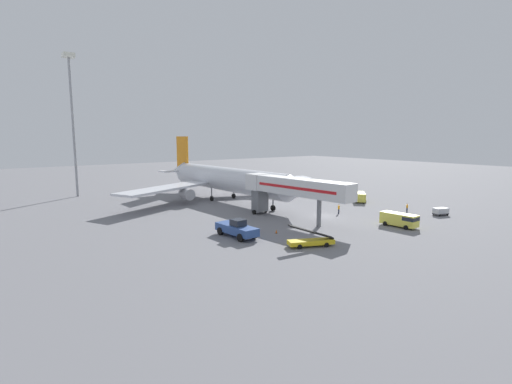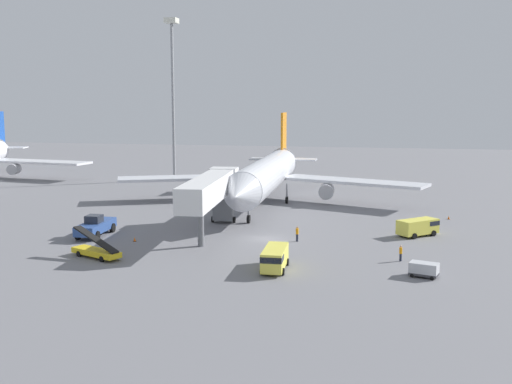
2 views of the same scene
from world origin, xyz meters
name	(u,v)px [view 1 (image 1 of 2)]	position (x,y,z in m)	size (l,w,h in m)	color
ground_plane	(323,216)	(0.00, 0.00, 0.00)	(300.00, 300.00, 0.00)	slate
airplane_at_gate	(224,179)	(-4.86, 24.44, 4.65)	(49.02, 47.91, 13.78)	silver
jet_bridge	(290,188)	(-6.91, 0.92, 5.40)	(5.04, 21.49, 7.16)	silver
pushback_tug	(237,229)	(-20.10, -2.80, 1.17)	(2.99, 7.23, 2.54)	#2D4C8E
belt_loader_truck	(311,241)	(-15.21, -12.27, 0.74)	(6.06, 3.89, 2.94)	yellow
service_van_rear_left	(360,196)	(17.08, 5.46, 1.13)	(5.10, 4.96, 1.97)	#E5DB4C
service_van_mid_left	(400,219)	(3.28, -12.97, 1.20)	(2.42, 5.67, 2.08)	#E5DB4C
baggage_cart_far_right	(441,211)	(16.83, -12.29, 0.74)	(2.78, 2.04, 1.32)	#38383D
ground_crew_worker_foreground	(339,209)	(3.54, -0.55, 0.92)	(0.43, 0.43, 1.74)	#1E2333
ground_crew_worker_midground	(407,207)	(14.86, -7.01, 0.85)	(0.32, 0.32, 1.60)	#1E2333
safety_cone_alpha	(333,192)	(21.51, 17.00, 0.25)	(0.33, 0.33, 0.51)	black
safety_cone_bravo	(276,232)	(-14.43, -4.53, 0.25)	(0.33, 0.33, 0.51)	black
apron_light_mast	(72,102)	(-29.23, 49.47, 21.45)	(2.40, 2.40, 32.00)	#93969B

